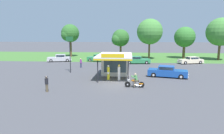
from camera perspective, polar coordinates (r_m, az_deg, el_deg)
The scene contains 19 objects.
ground_plane at distance 22.17m, azimuth 1.62°, elevation -5.14°, with size 300.00×300.00×0.00m, color #424247.
grass_verge_strip at distance 51.74m, azimuth 3.63°, elevation 3.25°, with size 120.00×24.00×0.01m, color #3D6B2D.
service_station_kiosk at distance 26.90m, azimuth 1.10°, elevation 1.39°, with size 4.55×7.51×3.54m.
gas_pump_nearside at distance 23.65m, azimuth -1.11°, elevation -1.96°, with size 0.44×0.44×1.98m.
gas_pump_offside at distance 23.54m, azimuth 2.13°, elevation -1.94°, with size 0.44×0.44×2.04m.
motorcycle_with_rider at distance 20.67m, azimuth 6.98°, elevation -4.43°, with size 2.14×0.70×1.58m.
featured_classic_sedan at distance 26.81m, azimuth 16.45°, elevation -1.44°, with size 5.63×3.09×1.52m.
parked_car_back_row_centre at distance 38.55m, azimuth 7.56°, elevation 2.07°, with size 5.49×2.41×1.48m.
parked_car_back_row_centre_left at distance 41.51m, azimuth -4.00°, elevation 2.68°, with size 5.50×3.01×1.55m.
parked_car_second_row_spare at distance 41.32m, azimuth 22.85°, elevation 1.85°, with size 5.33×3.05×1.40m.
parked_car_back_row_left at distance 42.80m, azimuth -15.63°, elevation 2.56°, with size 5.46×3.18×1.56m.
bystander_strolling_foreground at distance 33.79m, azimuth -9.44°, elevation 1.29°, with size 0.34×0.34×1.64m.
bystander_standing_back_lot at distance 20.00m, azimuth -19.25°, elevation -4.79°, with size 0.35×0.35×1.60m.
tree_oak_far_right at distance 46.15m, azimuth 11.41°, elevation 10.39°, with size 6.06×6.06×9.59m.
tree_oak_far_left at distance 51.89m, azimuth -12.78°, elevation 9.83°, with size 4.75×4.75×8.66m.
tree_oak_centre at distance 49.92m, azimuth 30.02°, elevation 9.02°, with size 6.38×6.38×9.67m.
tree_oak_distant_spare at distance 50.10m, azimuth 21.22°, elevation 8.46°, with size 5.02×5.02×7.81m.
tree_oak_left at distance 49.77m, azimuth 2.43°, elevation 8.68°, with size 4.59×4.62×7.30m.
roadside_pole_sign at distance 29.07m, azimuth -12.71°, elevation 5.49°, with size 1.10×0.12×5.50m.
Camera 1 is at (1.27, -21.42, 5.59)m, focal length 30.07 mm.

